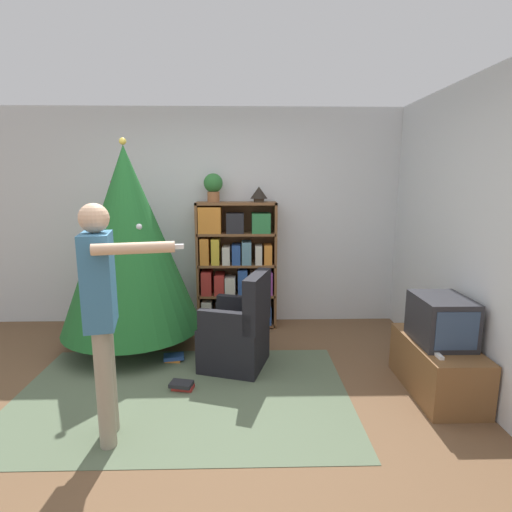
{
  "coord_description": "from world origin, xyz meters",
  "views": [
    {
      "loc": [
        0.41,
        -2.78,
        1.76
      ],
      "look_at": [
        0.49,
        0.94,
        1.05
      ],
      "focal_mm": 28.0,
      "sensor_mm": 36.0,
      "label": 1
    }
  ],
  "objects_px": {
    "standing_person": "(102,305)",
    "potted_plant": "(213,186)",
    "television": "(441,320)",
    "christmas_tree": "(129,240)",
    "bookshelf": "(235,266)",
    "armchair": "(238,334)",
    "table_lamp": "(259,193)"
  },
  "relations": [
    {
      "from": "television",
      "to": "potted_plant",
      "type": "bearing_deg",
      "value": 140.68
    },
    {
      "from": "television",
      "to": "standing_person",
      "type": "height_order",
      "value": "standing_person"
    },
    {
      "from": "christmas_tree",
      "to": "armchair",
      "type": "xyz_separation_m",
      "value": [
        1.12,
        -0.48,
        -0.83
      ]
    },
    {
      "from": "armchair",
      "to": "standing_person",
      "type": "height_order",
      "value": "standing_person"
    },
    {
      "from": "television",
      "to": "standing_person",
      "type": "distance_m",
      "value": 2.61
    },
    {
      "from": "armchair",
      "to": "potted_plant",
      "type": "relative_size",
      "value": 2.8
    },
    {
      "from": "table_lamp",
      "to": "bookshelf",
      "type": "bearing_deg",
      "value": -177.8
    },
    {
      "from": "bookshelf",
      "to": "table_lamp",
      "type": "xyz_separation_m",
      "value": [
        0.28,
        0.01,
        0.86
      ]
    },
    {
      "from": "bookshelf",
      "to": "television",
      "type": "relative_size",
      "value": 2.98
    },
    {
      "from": "potted_plant",
      "to": "bookshelf",
      "type": "bearing_deg",
      "value": -2.53
    },
    {
      "from": "bookshelf",
      "to": "armchair",
      "type": "bearing_deg",
      "value": -87.18
    },
    {
      "from": "potted_plant",
      "to": "armchair",
      "type": "bearing_deg",
      "value": -74.81
    },
    {
      "from": "standing_person",
      "to": "television",
      "type": "bearing_deg",
      "value": 89.95
    },
    {
      "from": "christmas_tree",
      "to": "table_lamp",
      "type": "xyz_separation_m",
      "value": [
        1.35,
        0.62,
        0.45
      ]
    },
    {
      "from": "potted_plant",
      "to": "television",
      "type": "bearing_deg",
      "value": -39.32
    },
    {
      "from": "standing_person",
      "to": "table_lamp",
      "type": "relative_size",
      "value": 8.1
    },
    {
      "from": "television",
      "to": "armchair",
      "type": "distance_m",
      "value": 1.78
    },
    {
      "from": "armchair",
      "to": "bookshelf",
      "type": "bearing_deg",
      "value": -160.22
    },
    {
      "from": "bookshelf",
      "to": "standing_person",
      "type": "relative_size",
      "value": 0.93
    },
    {
      "from": "standing_person",
      "to": "potted_plant",
      "type": "distance_m",
      "value": 2.36
    },
    {
      "from": "bookshelf",
      "to": "christmas_tree",
      "type": "relative_size",
      "value": 0.7
    },
    {
      "from": "armchair",
      "to": "standing_person",
      "type": "bearing_deg",
      "value": -21.9
    },
    {
      "from": "standing_person",
      "to": "table_lamp",
      "type": "bearing_deg",
      "value": 140.94
    },
    {
      "from": "television",
      "to": "armchair",
      "type": "xyz_separation_m",
      "value": [
        -1.67,
        0.51,
        -0.31
      ]
    },
    {
      "from": "television",
      "to": "armchair",
      "type": "bearing_deg",
      "value": 162.97
    },
    {
      "from": "armchair",
      "to": "standing_person",
      "type": "distance_m",
      "value": 1.51
    },
    {
      "from": "bookshelf",
      "to": "armchair",
      "type": "relative_size",
      "value": 1.64
    },
    {
      "from": "television",
      "to": "christmas_tree",
      "type": "xyz_separation_m",
      "value": [
        -2.8,
        0.99,
        0.52
      ]
    },
    {
      "from": "bookshelf",
      "to": "standing_person",
      "type": "distance_m",
      "value": 2.32
    },
    {
      "from": "christmas_tree",
      "to": "standing_person",
      "type": "relative_size",
      "value": 1.34
    },
    {
      "from": "bookshelf",
      "to": "television",
      "type": "bearing_deg",
      "value": -42.9
    },
    {
      "from": "television",
      "to": "christmas_tree",
      "type": "bearing_deg",
      "value": 160.44
    }
  ]
}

